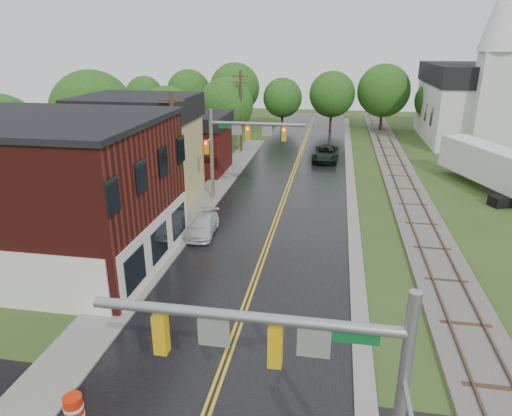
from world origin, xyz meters
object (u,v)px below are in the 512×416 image
(semi_trailer, at_px, (491,165))
(suv_dark, at_px, (325,154))
(church, at_px, (473,95))
(traffic_signal_far, at_px, (238,139))
(brick_building, at_px, (35,192))
(utility_pole_b, at_px, (175,156))
(utility_pole_c, at_px, (241,110))
(pickup_white, at_px, (203,226))
(construction_barrel, at_px, (74,411))
(tree_left_c, at_px, (168,116))
(traffic_signal_near, at_px, (308,369))
(tree_left_b, at_px, (94,115))
(tree_left_e, at_px, (227,107))

(semi_trailer, bearing_deg, suv_dark, 150.93)
(church, xyz_separation_m, traffic_signal_far, (-23.47, -26.74, -0.86))
(brick_building, xyz_separation_m, utility_pole_b, (5.68, 7.00, 0.57))
(utility_pole_c, height_order, pickup_white, utility_pole_c)
(suv_dark, bearing_deg, construction_barrel, -98.49)
(church, height_order, utility_pole_b, church)
(brick_building, xyz_separation_m, pickup_white, (8.03, 5.15, -3.56))
(church, xyz_separation_m, utility_pole_b, (-26.80, -31.74, -1.11))
(traffic_signal_far, distance_m, tree_left_c, 16.56)
(traffic_signal_far, height_order, construction_barrel, traffic_signal_far)
(suv_dark, relative_size, semi_trailer, 0.48)
(brick_building, distance_m, traffic_signal_near, 20.60)
(brick_building, distance_m, tree_left_b, 17.80)
(traffic_signal_far, relative_size, tree_left_e, 0.90)
(tree_left_e, bearing_deg, church, 15.20)
(semi_trailer, bearing_deg, pickup_white, -147.73)
(brick_building, distance_m, utility_pole_c, 29.56)
(tree_left_c, bearing_deg, brick_building, -86.86)
(church, distance_m, construction_barrel, 55.55)
(traffic_signal_near, bearing_deg, brick_building, 140.83)
(tree_left_c, bearing_deg, construction_barrel, -74.92)
(traffic_signal_near, distance_m, tree_left_c, 41.67)
(brick_building, distance_m, utility_pole_b, 9.03)
(suv_dark, bearing_deg, brick_building, -118.02)
(brick_building, bearing_deg, traffic_signal_far, 53.08)
(tree_left_b, relative_size, semi_trailer, 0.83)
(semi_trailer, bearing_deg, utility_pole_c, 156.27)
(traffic_signal_far, xyz_separation_m, suv_dark, (6.35, 14.37, -4.20))
(tree_left_b, xyz_separation_m, suv_dark, (20.73, 9.47, -4.95))
(traffic_signal_near, relative_size, tree_left_b, 0.76)
(church, bearing_deg, brick_building, -129.98)
(tree_left_b, bearing_deg, pickup_white, -41.27)
(church, height_order, pickup_white, church)
(traffic_signal_far, xyz_separation_m, utility_pole_c, (-3.33, 17.00, -0.25))
(traffic_signal_far, distance_m, pickup_white, 8.19)
(traffic_signal_near, bearing_deg, tree_left_b, 125.49)
(utility_pole_b, bearing_deg, tree_left_e, 94.90)
(utility_pole_b, xyz_separation_m, tree_left_e, (-2.05, 23.90, 0.09))
(construction_barrel, bearing_deg, pickup_white, 91.00)
(traffic_signal_far, height_order, utility_pole_c, utility_pole_c)
(utility_pole_c, xyz_separation_m, construction_barrel, (2.63, -40.00, -4.16))
(utility_pole_b, relative_size, utility_pole_c, 1.00)
(utility_pole_c, distance_m, tree_left_c, 8.16)
(church, height_order, suv_dark, church)
(church, relative_size, traffic_signal_near, 2.72)
(tree_left_b, distance_m, semi_trailer, 34.92)
(semi_trailer, bearing_deg, brick_building, -147.62)
(suv_dark, xyz_separation_m, construction_barrel, (-7.05, -37.37, -0.21))
(traffic_signal_far, height_order, tree_left_c, tree_left_c)
(brick_building, xyz_separation_m, utility_pole_c, (5.68, 29.00, 0.57))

